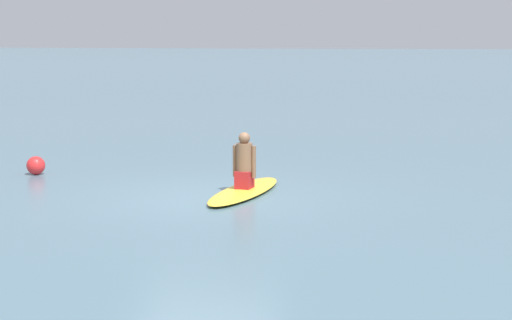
{
  "coord_description": "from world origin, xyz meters",
  "views": [
    {
      "loc": [
        13.76,
        4.27,
        2.77
      ],
      "look_at": [
        -0.49,
        0.79,
        0.62
      ],
      "focal_mm": 58.63,
      "sensor_mm": 36.0,
      "label": 1
    }
  ],
  "objects": [
    {
      "name": "surfboard",
      "position": [
        -0.52,
        0.57,
        0.05
      ],
      "size": [
        3.07,
        1.03,
        0.1
      ],
      "primitive_type": "ellipsoid",
      "rotation": [
        0.0,
        0.0,
        -0.09
      ],
      "color": "gold",
      "rests_on": "ground"
    },
    {
      "name": "buoy_marker",
      "position": [
        -1.53,
        -4.1,
        0.19
      ],
      "size": [
        0.38,
        0.38,
        0.38
      ],
      "primitive_type": "sphere",
      "color": "red",
      "rests_on": "ground"
    },
    {
      "name": "person_paddler",
      "position": [
        -0.52,
        0.57,
        0.56
      ],
      "size": [
        0.36,
        0.44,
        1.01
      ],
      "rotation": [
        0.0,
        0.0,
        -0.09
      ],
      "color": "#A51E23",
      "rests_on": "surfboard"
    },
    {
      "name": "ground_plane",
      "position": [
        0.0,
        0.0,
        0.0
      ],
      "size": [
        400.0,
        400.0,
        0.0
      ],
      "primitive_type": "plane",
      "color": "slate"
    }
  ]
}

